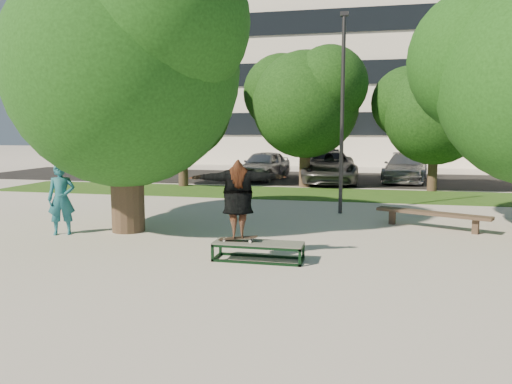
% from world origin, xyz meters
% --- Properties ---
extents(ground, '(120.00, 120.00, 0.00)m').
position_xyz_m(ground, '(0.00, 0.00, 0.00)').
color(ground, '#AAA69C').
rests_on(ground, ground).
extents(grass_strip, '(30.00, 4.00, 0.02)m').
position_xyz_m(grass_strip, '(1.00, 9.50, 0.01)').
color(grass_strip, '#1E4513').
rests_on(grass_strip, ground).
extents(asphalt_strip, '(40.00, 8.00, 0.01)m').
position_xyz_m(asphalt_strip, '(0.00, 16.00, 0.01)').
color(asphalt_strip, black).
rests_on(asphalt_strip, ground).
extents(tree_left, '(6.96, 5.95, 7.12)m').
position_xyz_m(tree_left, '(-4.29, 1.09, 4.42)').
color(tree_left, '#38281E').
rests_on(tree_left, ground).
extents(bg_tree_left, '(5.28, 4.51, 5.77)m').
position_xyz_m(bg_tree_left, '(-6.57, 11.07, 3.73)').
color(bg_tree_left, '#38281E').
rests_on(bg_tree_left, ground).
extents(bg_tree_mid, '(5.76, 4.92, 6.24)m').
position_xyz_m(bg_tree_mid, '(-1.08, 12.08, 4.02)').
color(bg_tree_mid, '#38281E').
rests_on(bg_tree_mid, ground).
extents(bg_tree_right, '(5.04, 4.31, 5.43)m').
position_xyz_m(bg_tree_right, '(4.43, 11.57, 3.49)').
color(bg_tree_right, '#38281E').
rests_on(bg_tree_right, ground).
extents(lamppost, '(0.25, 0.15, 6.11)m').
position_xyz_m(lamppost, '(1.00, 5.00, 3.15)').
color(lamppost, '#2D2D30').
rests_on(lamppost, ground).
extents(office_building, '(30.00, 14.12, 16.00)m').
position_xyz_m(office_building, '(-2.00, 31.98, 8.00)').
color(office_building, silver).
rests_on(office_building, ground).
extents(grind_box, '(1.80, 0.60, 0.38)m').
position_xyz_m(grind_box, '(-0.30, -1.11, 0.19)').
color(grind_box, black).
rests_on(grind_box, ground).
extents(skater_rig, '(2.01, 1.03, 1.65)m').
position_xyz_m(skater_rig, '(-0.72, -1.11, 1.24)').
color(skater_rig, white).
rests_on(skater_rig, grind_box).
extents(bystander, '(0.78, 0.67, 1.80)m').
position_xyz_m(bystander, '(-5.62, 0.27, 0.90)').
color(bystander, '#1C5C6B').
rests_on(bystander, ground).
extents(bench, '(2.87, 1.57, 0.46)m').
position_xyz_m(bench, '(3.51, 3.03, 0.38)').
color(bench, '#453629').
rests_on(bench, ground).
extents(car_silver_a, '(2.51, 4.67, 1.51)m').
position_xyz_m(car_silver_a, '(-3.50, 14.83, 0.76)').
color(car_silver_a, '#B2B2B8').
rests_on(car_silver_a, asphalt_strip).
extents(car_dark, '(2.09, 4.80, 1.54)m').
position_xyz_m(car_dark, '(-0.50, 16.32, 0.77)').
color(car_dark, black).
rests_on(car_dark, asphalt_strip).
extents(car_grey, '(3.04, 5.82, 1.56)m').
position_xyz_m(car_grey, '(-0.04, 13.92, 0.78)').
color(car_grey, '#5E5E63').
rests_on(car_grey, asphalt_strip).
extents(car_silver_b, '(2.66, 5.12, 1.42)m').
position_xyz_m(car_silver_b, '(3.67, 15.31, 0.71)').
color(car_silver_b, '#B3B3B8').
rests_on(car_silver_b, asphalt_strip).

